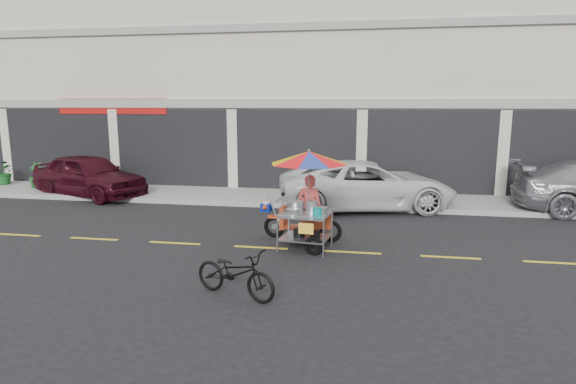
% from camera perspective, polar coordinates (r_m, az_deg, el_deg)
% --- Properties ---
extents(ground, '(90.00, 90.00, 0.00)m').
position_cam_1_polar(ground, '(10.39, 7.66, -7.11)').
color(ground, black).
extents(sidewalk, '(45.00, 3.00, 0.15)m').
position_cam_1_polar(sidewalk, '(15.71, 8.48, -0.79)').
color(sidewalk, gray).
rests_on(sidewalk, ground).
extents(shophouse_block, '(36.00, 8.11, 10.40)m').
position_cam_1_polar(shophouse_block, '(20.67, 17.22, 13.16)').
color(shophouse_block, beige).
rests_on(shophouse_block, ground).
extents(centerline, '(42.00, 0.10, 0.01)m').
position_cam_1_polar(centerline, '(10.39, 7.67, -7.09)').
color(centerline, gold).
rests_on(centerline, ground).
extents(maroon_sedan, '(4.58, 3.04, 1.45)m').
position_cam_1_polar(maroon_sedan, '(17.49, -22.52, 1.83)').
color(maroon_sedan, black).
rests_on(maroon_sedan, ground).
extents(white_pickup, '(5.61, 3.57, 1.44)m').
position_cam_1_polar(white_pickup, '(14.51, 9.31, 0.84)').
color(white_pickup, silver).
rests_on(white_pickup, ground).
extents(plant_tall, '(0.84, 0.74, 0.91)m').
position_cam_1_polar(plant_tall, '(20.63, -30.56, 2.05)').
color(plant_tall, '#18511E').
rests_on(plant_tall, sidewalk).
extents(plant_short, '(0.59, 0.59, 0.89)m').
position_cam_1_polar(plant_short, '(19.36, -27.67, 1.81)').
color(plant_short, '#18511E').
rests_on(plant_short, sidewalk).
extents(near_bicycle, '(1.63, 1.06, 0.81)m').
position_cam_1_polar(near_bicycle, '(7.99, -6.27, -9.51)').
color(near_bicycle, black).
rests_on(near_bicycle, ground).
extents(food_vendor_rig, '(2.17, 1.93, 2.18)m').
position_cam_1_polar(food_vendor_rig, '(10.47, 2.36, 0.83)').
color(food_vendor_rig, black).
rests_on(food_vendor_rig, ground).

